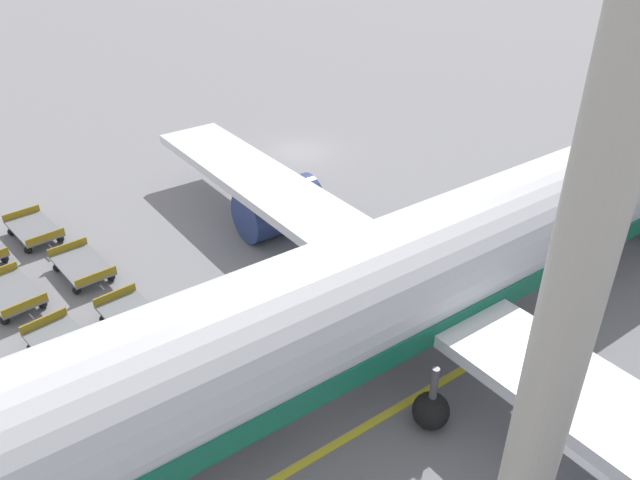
# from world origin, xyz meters

# --- Properties ---
(ground_plane) EXTENTS (500.00, 500.00, 0.00)m
(ground_plane) POSITION_xyz_m (0.00, 0.00, 0.00)
(ground_plane) COLOR gray
(airplane) EXTENTS (37.80, 44.89, 13.28)m
(airplane) POSITION_xyz_m (16.98, -7.78, 3.23)
(airplane) COLOR silver
(airplane) RESTS_ON ground_plane
(baggage_dolly_row_near_col_b) EXTENTS (3.89, 1.90, 0.92)m
(baggage_dolly_row_near_col_b) POSITION_xyz_m (4.11, -18.90, 0.49)
(baggage_dolly_row_near_col_b) COLOR slate
(baggage_dolly_row_near_col_b) RESTS_ON ground_plane
(baggage_dolly_row_near_col_c) EXTENTS (3.90, 1.92, 0.92)m
(baggage_dolly_row_near_col_c) POSITION_xyz_m (8.67, -18.69, 0.49)
(baggage_dolly_row_near_col_c) COLOR slate
(baggage_dolly_row_near_col_c) RESTS_ON ground_plane
(baggage_dolly_row_near_col_d) EXTENTS (3.89, 1.90, 0.92)m
(baggage_dolly_row_near_col_d) POSITION_xyz_m (13.35, -18.82, 0.49)
(baggage_dolly_row_near_col_d) COLOR slate
(baggage_dolly_row_near_col_d) RESTS_ON ground_plane
(baggage_dolly_row_mid_a_col_a) EXTENTS (3.89, 1.90, 0.92)m
(baggage_dolly_row_mid_a_col_a) POSITION_xyz_m (-0.46, -16.21, 0.49)
(baggage_dolly_row_mid_a_col_a) COLOR slate
(baggage_dolly_row_mid_a_col_a) RESTS_ON ground_plane
(baggage_dolly_row_mid_a_col_b) EXTENTS (3.91, 1.95, 0.92)m
(baggage_dolly_row_mid_a_col_b) POSITION_xyz_m (4.13, -15.91, 0.49)
(baggage_dolly_row_mid_a_col_b) COLOR slate
(baggage_dolly_row_mid_a_col_b) RESTS_ON ground_plane
(baggage_dolly_row_mid_a_col_c) EXTENTS (3.90, 1.92, 0.92)m
(baggage_dolly_row_mid_a_col_c) POSITION_xyz_m (8.93, -16.05, 0.49)
(baggage_dolly_row_mid_a_col_c) COLOR slate
(baggage_dolly_row_mid_a_col_c) RESTS_ON ground_plane
(baggage_dolly_row_mid_a_col_d) EXTENTS (3.92, 2.00, 0.92)m
(baggage_dolly_row_mid_a_col_d) POSITION_xyz_m (13.54, -16.04, 0.49)
(baggage_dolly_row_mid_a_col_d) COLOR slate
(baggage_dolly_row_mid_a_col_d) RESTS_ON ground_plane
(apron_light_mast) EXTENTS (2.00, 0.70, 22.02)m
(apron_light_mast) POSITION_xyz_m (25.87, -19.07, 12.65)
(apron_light_mast) COLOR #ADA89E
(apron_light_mast) RESTS_ON ground_plane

